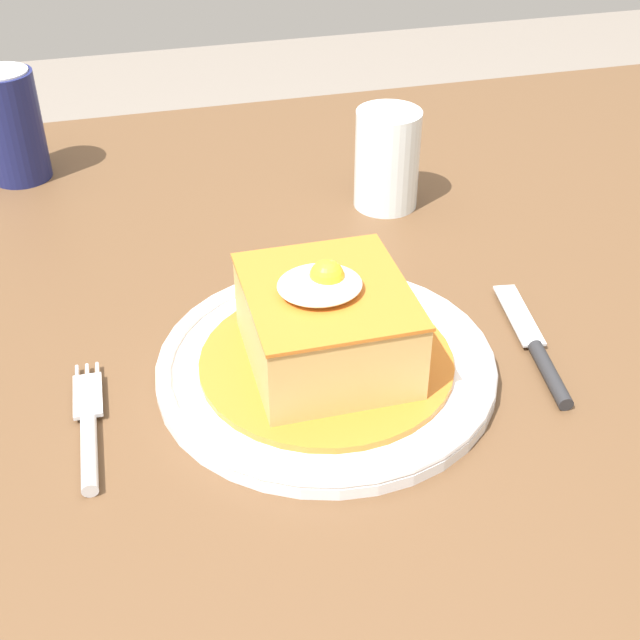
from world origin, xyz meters
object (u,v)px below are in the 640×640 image
object	(u,v)px
main_plate	(326,365)
knife	(540,356)
drinking_glass	(387,166)
fork	(89,434)
soda_can	(12,126)

from	to	relation	value
main_plate	knife	bearing A→B (deg)	-9.60
drinking_glass	fork	bearing A→B (deg)	-138.06
fork	knife	bearing A→B (deg)	-0.06
main_plate	fork	xyz separation A→B (m)	(-0.19, -0.03, -0.00)
fork	main_plate	bearing A→B (deg)	8.75
knife	fork	bearing A→B (deg)	179.94
knife	soda_can	world-z (taller)	soda_can
fork	knife	distance (m)	0.36
knife	soda_can	distance (m)	0.62
main_plate	drinking_glass	size ratio (longest dim) A/B	2.59
soda_can	fork	bearing A→B (deg)	-83.28
drinking_glass	knife	bearing A→B (deg)	-82.75
soda_can	drinking_glass	xyz separation A→B (m)	(0.38, -0.17, -0.02)
main_plate	fork	bearing A→B (deg)	-171.25
knife	soda_can	bearing A→B (deg)	132.18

